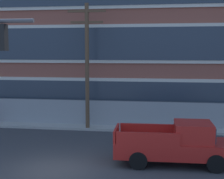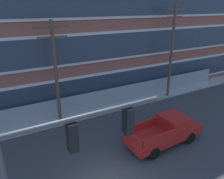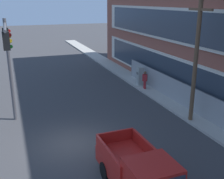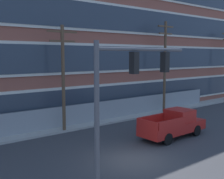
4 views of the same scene
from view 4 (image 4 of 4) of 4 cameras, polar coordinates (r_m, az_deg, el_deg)
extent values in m
plane|color=#38383A|center=(16.42, 4.46, -14.17)|extent=(160.00, 160.00, 0.00)
cube|color=#9E9B93|center=(22.99, -10.03, -7.85)|extent=(80.00, 1.85, 0.16)
cube|color=brown|center=(30.31, -9.44, 12.90)|extent=(50.01, 11.61, 18.20)
cube|color=beige|center=(25.48, -2.74, -1.88)|extent=(46.01, 0.10, 2.62)
cube|color=#2D3844|center=(25.43, -2.66, -1.90)|extent=(44.01, 0.06, 2.18)
cube|color=beige|center=(25.18, -2.79, 6.33)|extent=(46.01, 0.10, 2.62)
cube|color=#2D3844|center=(25.13, -2.71, 6.33)|extent=(44.01, 0.06, 2.18)
cube|color=beige|center=(25.40, -2.84, 14.57)|extent=(46.01, 0.10, 2.62)
cube|color=#2D3844|center=(25.35, -2.76, 14.59)|extent=(44.01, 0.06, 2.18)
cube|color=gray|center=(24.91, -2.99, -4.63)|extent=(30.51, 0.04, 1.82)
cylinder|color=#4C4C51|center=(35.81, 17.38, -1.39)|extent=(0.06, 0.06, 1.82)
cylinder|color=#4C4C51|center=(24.75, -3.01, -2.56)|extent=(30.51, 0.05, 0.05)
cylinder|color=#4C4C51|center=(10.66, -3.08, -7.64)|extent=(0.20, 0.20, 6.46)
cylinder|color=#4C4C51|center=(11.88, 6.55, 8.10)|extent=(4.86, 0.14, 0.14)
cube|color=black|center=(11.49, 4.52, 5.42)|extent=(0.28, 0.32, 0.90)
cylinder|color=red|center=(11.62, 3.92, 6.82)|extent=(0.04, 0.18, 0.18)
cylinder|color=#503E08|center=(11.63, 3.91, 5.44)|extent=(0.04, 0.18, 0.18)
cylinder|color=#0A4011|center=(11.64, 3.90, 4.06)|extent=(0.04, 0.18, 0.18)
cube|color=black|center=(12.84, 10.69, 5.48)|extent=(0.28, 0.32, 0.90)
cylinder|color=#4B0807|center=(12.95, 10.12, 6.74)|extent=(0.04, 0.18, 0.18)
cylinder|color=gold|center=(12.96, 10.09, 5.51)|extent=(0.04, 0.18, 0.18)
cylinder|color=#0A4011|center=(12.97, 10.06, 4.27)|extent=(0.04, 0.18, 0.18)
cube|color=#AD1E19|center=(20.91, 12.23, -7.50)|extent=(5.54, 2.06, 0.70)
cube|color=#AD1E19|center=(21.33, 13.57, -5.08)|extent=(1.69, 1.81, 0.87)
cube|color=#283342|center=(22.00, 14.90, -4.76)|extent=(0.10, 1.58, 0.65)
cube|color=#AD1E19|center=(20.41, 8.12, -5.95)|extent=(2.75, 0.19, 0.56)
cube|color=#AD1E19|center=(19.28, 12.11, -6.80)|extent=(2.75, 0.19, 0.56)
cube|color=#AD1E19|center=(18.76, 7.12, -7.08)|extent=(0.15, 1.85, 0.56)
cylinder|color=black|center=(22.79, 13.04, -7.23)|extent=(0.81, 0.28, 0.80)
cylinder|color=black|center=(21.80, 16.76, -7.99)|extent=(0.81, 0.28, 0.80)
cylinder|color=black|center=(20.34, 7.32, -8.83)|extent=(0.81, 0.28, 0.80)
cylinder|color=black|center=(19.23, 11.21, -9.84)|extent=(0.81, 0.28, 0.80)
cube|color=white|center=(23.45, 15.15, -5.75)|extent=(0.07, 0.24, 0.16)
cube|color=white|center=(22.72, 17.94, -6.25)|extent=(0.07, 0.24, 0.16)
cylinder|color=brown|center=(21.64, -9.87, 2.00)|extent=(0.26, 0.26, 8.17)
cube|color=brown|center=(21.63, -10.07, 11.50)|extent=(2.45, 0.14, 0.14)
cube|color=brown|center=(21.59, -10.03, 9.65)|extent=(2.08, 0.14, 0.14)
cylinder|color=brown|center=(28.89, 10.67, 4.29)|extent=(0.26, 0.26, 9.26)
cube|color=brown|center=(29.00, 10.86, 12.47)|extent=(2.17, 0.14, 0.14)
cube|color=brown|center=(28.94, 10.83, 11.09)|extent=(1.85, 0.14, 0.14)
camera|label=1|loc=(15.31, 61.48, 0.47)|focal=55.00mm
camera|label=2|loc=(7.70, 24.88, 30.34)|focal=35.00mm
camera|label=3|loc=(25.55, 32.65, 9.34)|focal=45.00mm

